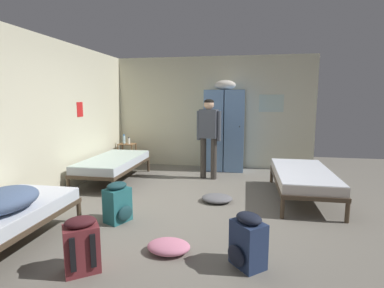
{
  "coord_description": "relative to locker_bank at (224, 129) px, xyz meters",
  "views": [
    {
      "loc": [
        0.83,
        -4.24,
        1.65
      ],
      "look_at": [
        0.0,
        0.29,
        0.95
      ],
      "focal_mm": 27.83,
      "sensor_mm": 36.0,
      "label": 1
    }
  ],
  "objects": [
    {
      "name": "backpack_navy",
      "position": [
        0.53,
        -4.06,
        -0.71
      ],
      "size": [
        0.42,
        0.41,
        0.55
      ],
      "color": "navy",
      "rests_on": "ground_plane"
    },
    {
      "name": "locker_bank",
      "position": [
        0.0,
        0.0,
        0.0
      ],
      "size": [
        0.9,
        0.55,
        2.07
      ],
      "color": "#6B93C6",
      "rests_on": "ground_plane"
    },
    {
      "name": "room_backdrop",
      "position": [
        -1.63,
        -1.3,
        0.35
      ],
      "size": [
        4.77,
        5.86,
        2.64
      ],
      "color": "beige",
      "rests_on": "ground_plane"
    },
    {
      "name": "ground_plane",
      "position": [
        -0.34,
        -2.62,
        -0.97
      ],
      "size": [
        9.28,
        9.28,
        0.0
      ],
      "primitive_type": "plane",
      "color": "slate"
    },
    {
      "name": "shelf_unit",
      "position": [
        -2.36,
        -0.09,
        -0.62
      ],
      "size": [
        0.38,
        0.3,
        0.57
      ],
      "color": "brown",
      "rests_on": "ground_plane"
    },
    {
      "name": "clothes_pile_grey",
      "position": [
        0.06,
        -2.24,
        -0.91
      ],
      "size": [
        0.5,
        0.42,
        0.11
      ],
      "color": "slate",
      "rests_on": "ground_plane"
    },
    {
      "name": "bed_right",
      "position": [
        1.44,
        -1.83,
        -0.59
      ],
      "size": [
        0.9,
        1.9,
        0.49
      ],
      "color": "#473828",
      "rests_on": "ground_plane"
    },
    {
      "name": "water_bottle",
      "position": [
        -2.44,
        -0.07,
        -0.3
      ],
      "size": [
        0.06,
        0.06,
        0.22
      ],
      "color": "#B2DBEA",
      "rests_on": "shelf_unit"
    },
    {
      "name": "person_traveler",
      "position": [
        -0.26,
        -0.84,
        0.03
      ],
      "size": [
        0.51,
        0.27,
        1.65
      ],
      "color": "#3D3833",
      "rests_on": "ground_plane"
    },
    {
      "name": "lotion_bottle",
      "position": [
        -2.29,
        -0.13,
        -0.32
      ],
      "size": [
        0.06,
        0.06,
        0.17
      ],
      "color": "white",
      "rests_on": "shelf_unit"
    },
    {
      "name": "backpack_maroon",
      "position": [
        -1.03,
        -4.42,
        -0.71
      ],
      "size": [
        0.41,
        0.42,
        0.55
      ],
      "color": "maroon",
      "rests_on": "ground_plane"
    },
    {
      "name": "backpack_teal",
      "position": [
        -1.18,
        -3.26,
        -0.71
      ],
      "size": [
        0.4,
        0.39,
        0.55
      ],
      "color": "#23666B",
      "rests_on": "ground_plane"
    },
    {
      "name": "clothes_pile_pink",
      "position": [
        -0.3,
        -3.94,
        -0.9
      ],
      "size": [
        0.47,
        0.36,
        0.13
      ],
      "color": "pink",
      "rests_on": "ground_plane"
    },
    {
      "name": "bed_left_rear",
      "position": [
        -2.11,
        -1.4,
        -0.59
      ],
      "size": [
        0.9,
        1.9,
        0.49
      ],
      "color": "#473828",
      "rests_on": "ground_plane"
    },
    {
      "name": "bedding_heap",
      "position": [
        -1.97,
        -4.29,
        -0.36
      ],
      "size": [
        0.57,
        0.77,
        0.24
      ],
      "color": "slate",
      "rests_on": "bed_left_front"
    }
  ]
}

